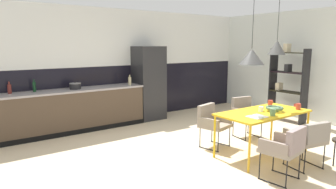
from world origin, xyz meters
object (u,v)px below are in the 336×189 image
at_px(armchair_by_stool, 245,111).
at_px(fruit_bowl, 275,108).
at_px(bottle_vinegar_dark, 9,89).
at_px(pendant_lamp_over_table_near, 252,57).
at_px(dining_table, 263,115).
at_px(armchair_facing_counter, 309,137).
at_px(bottle_oil_tall, 130,81).
at_px(armchair_far_side, 212,120).
at_px(pendant_lamp_over_table_far, 277,47).
at_px(open_book, 257,117).
at_px(open_shelf_unit, 288,83).
at_px(mug_short_terracotta, 270,103).
at_px(mug_tall_blue, 273,112).
at_px(refrigerator_column, 149,83).
at_px(bottle_wine_green, 34,87).
at_px(cooking_pot, 75,86).
at_px(mug_dark_espresso, 298,106).
at_px(mug_glass_clear, 261,109).

bearing_deg(armchair_by_stool, fruit_bowl, 75.68).
relative_size(fruit_bowl, bottle_vinegar_dark, 1.24).
bearing_deg(armchair_by_stool, pendant_lamp_over_table_near, 50.93).
distance_m(dining_table, bottle_vinegar_dark, 4.74).
distance_m(armchair_facing_counter, bottle_oil_tall, 4.06).
relative_size(armchair_far_side, pendant_lamp_over_table_far, 0.80).
bearing_deg(bottle_vinegar_dark, armchair_by_stool, -33.02).
relative_size(dining_table, bottle_vinegar_dark, 6.85).
distance_m(open_book, open_shelf_unit, 3.08).
bearing_deg(armchair_far_side, fruit_bowl, 108.74).
bearing_deg(bottle_vinegar_dark, mug_short_terracotta, -39.15).
height_order(mug_tall_blue, bottle_vinegar_dark, bottle_vinegar_dark).
distance_m(refrigerator_column, bottle_vinegar_dark, 3.08).
bearing_deg(dining_table, bottle_vinegar_dark, 134.51).
relative_size(armchair_by_stool, open_book, 2.85).
relative_size(bottle_vinegar_dark, pendant_lamp_over_table_far, 0.24).
distance_m(armchair_far_side, armchair_by_stool, 0.97).
distance_m(open_book, bottle_wine_green, 4.32).
bearing_deg(open_shelf_unit, refrigerator_column, -128.91).
bearing_deg(armchair_by_stool, mug_short_terracotta, 94.43).
bearing_deg(mug_tall_blue, armchair_facing_counter, -70.83).
bearing_deg(bottle_oil_tall, open_book, -82.67).
height_order(bottle_wine_green, pendant_lamp_over_table_far, pendant_lamp_over_table_far).
xyz_separation_m(armchair_far_side, fruit_bowl, (0.58, -0.90, 0.30)).
xyz_separation_m(mug_tall_blue, bottle_oil_tall, (-0.71, 3.41, 0.21)).
bearing_deg(bottle_vinegar_dark, cooking_pot, -6.45).
relative_size(fruit_bowl, bottle_wine_green, 1.17).
height_order(fruit_bowl, mug_dark_espresso, mug_dark_espresso).
relative_size(open_shelf_unit, pendant_lamp_over_table_near, 1.70).
bearing_deg(mug_dark_espresso, pendant_lamp_over_table_near, 164.21).
bearing_deg(bottle_vinegar_dark, armchair_facing_counter, -50.84).
relative_size(open_book, pendant_lamp_over_table_near, 0.25).
distance_m(armchair_facing_counter, pendant_lamp_over_table_near, 1.47).
bearing_deg(mug_tall_blue, bottle_oil_tall, 101.69).
distance_m(armchair_by_stool, mug_tall_blue, 1.33).
height_order(mug_glass_clear, bottle_oil_tall, bottle_oil_tall).
xyz_separation_m(open_book, bottle_oil_tall, (-0.43, 3.33, 0.26)).
height_order(fruit_bowl, mug_short_terracotta, mug_short_terracotta).
relative_size(armchair_facing_counter, armchair_by_stool, 0.93).
height_order(dining_table, bottle_vinegar_dark, bottle_vinegar_dark).
bearing_deg(dining_table, open_book, -155.58).
bearing_deg(bottle_wine_green, armchair_far_side, -45.85).
bearing_deg(mug_short_terracotta, refrigerator_column, 104.36).
xyz_separation_m(refrigerator_column, armchair_far_side, (-0.16, -2.43, -0.41)).
height_order(bottle_vinegar_dark, bottle_wine_green, bottle_wine_green).
distance_m(bottle_oil_tall, pendant_lamp_over_table_near, 3.22).
xyz_separation_m(open_book, bottle_wine_green, (-2.48, 3.53, 0.26)).
relative_size(armchair_facing_counter, mug_short_terracotta, 5.73).
height_order(fruit_bowl, open_shelf_unit, open_shelf_unit).
distance_m(bottle_wine_green, open_shelf_unit, 5.73).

